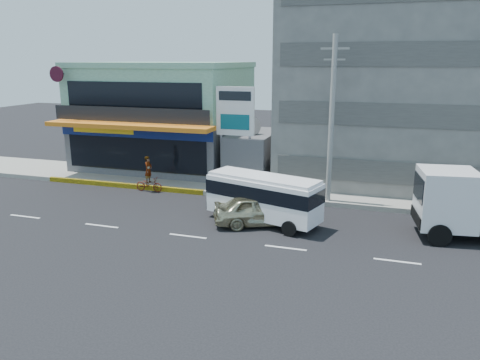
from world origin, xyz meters
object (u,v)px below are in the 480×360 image
(motorcycle_rider, at_px, (149,180))
(billboard, at_px, (235,117))
(utility_pole_near, at_px, (331,121))
(satellite_dish, at_px, (250,134))
(minibus, at_px, (263,195))
(shop_building, at_px, (165,118))
(concrete_building, at_px, (404,83))
(sedan, at_px, (260,209))

(motorcycle_rider, bearing_deg, billboard, 24.31)
(utility_pole_near, height_order, motorcycle_rider, utility_pole_near)
(satellite_dish, bearing_deg, minibus, -68.68)
(utility_pole_near, bearing_deg, shop_building, 154.94)
(billboard, bearing_deg, concrete_building, 28.92)
(concrete_building, xyz_separation_m, sedan, (-7.00, -12.23, -6.16))
(shop_building, bearing_deg, sedan, -45.46)
(concrete_building, distance_m, satellite_dish, 11.30)
(satellite_dish, bearing_deg, sedan, -69.98)
(concrete_building, height_order, satellite_dish, concrete_building)
(utility_pole_near, bearing_deg, sedan, -122.93)
(shop_building, relative_size, concrete_building, 0.77)
(shop_building, height_order, concrete_building, concrete_building)
(concrete_building, bearing_deg, billboard, -151.08)
(satellite_dish, relative_size, minibus, 0.23)
(satellite_dish, relative_size, motorcycle_rider, 0.62)
(concrete_building, xyz_separation_m, minibus, (-6.92, -11.89, -5.44))
(satellite_dish, distance_m, sedan, 9.18)
(utility_pole_near, xyz_separation_m, minibus, (-2.92, -4.29, -3.59))
(billboard, relative_size, utility_pole_near, 0.69)
(utility_pole_near, height_order, sedan, utility_pole_near)
(shop_building, relative_size, utility_pole_near, 1.24)
(motorcycle_rider, bearing_deg, sedan, -24.59)
(shop_building, distance_m, satellite_dish, 8.54)
(shop_building, xyz_separation_m, billboard, (7.50, -4.75, 0.93))
(billboard, bearing_deg, sedan, -61.45)
(satellite_dish, height_order, utility_pole_near, utility_pole_near)
(concrete_building, bearing_deg, motorcycle_rider, -152.59)
(satellite_dish, height_order, minibus, satellite_dish)
(minibus, distance_m, sedan, 0.80)
(shop_building, distance_m, motorcycle_rider, 8.13)
(shop_building, relative_size, billboard, 1.80)
(concrete_building, relative_size, satellite_dish, 10.67)
(motorcycle_rider, bearing_deg, shop_building, 107.02)
(shop_building, height_order, motorcycle_rider, shop_building)
(billboard, xyz_separation_m, motorcycle_rider, (-5.31, -2.40, -4.13))
(shop_building, height_order, minibus, shop_building)
(shop_building, height_order, utility_pole_near, utility_pole_near)
(satellite_dish, bearing_deg, shop_building, 159.79)
(concrete_building, distance_m, utility_pole_near, 8.79)
(shop_building, xyz_separation_m, utility_pole_near, (14.00, -6.55, 1.15))
(satellite_dish, height_order, motorcycle_rider, satellite_dish)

